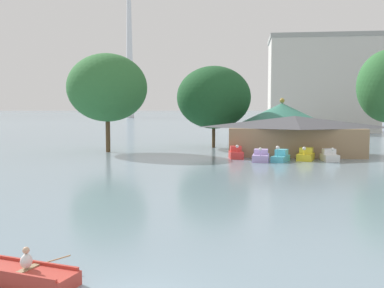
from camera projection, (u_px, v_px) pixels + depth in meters
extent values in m
cube|color=#B7382D|center=(19.00, 275.00, 14.17)|extent=(4.08, 2.11, 0.45)
cube|color=#B7382D|center=(7.00, 273.00, 13.65)|extent=(3.62, 1.04, 0.10)
cube|color=#B7382D|center=(31.00, 262.00, 14.64)|extent=(3.62, 1.04, 0.10)
cube|color=#997F5B|center=(27.00, 269.00, 14.04)|extent=(0.48, 1.02, 0.04)
ellipsoid|color=white|center=(26.00, 261.00, 14.02)|extent=(0.42, 0.51, 0.48)
sphere|color=tan|center=(26.00, 250.00, 13.99)|extent=(0.22, 0.22, 0.22)
cylinder|color=tan|center=(51.00, 261.00, 15.43)|extent=(1.61, 0.46, 0.65)
cube|color=red|center=(236.00, 155.00, 49.19)|extent=(1.74, 2.50, 0.79)
cube|color=#E8423C|center=(236.00, 149.00, 49.42)|extent=(1.33, 1.21, 0.57)
cylinder|color=red|center=(237.00, 150.00, 48.22)|extent=(0.14, 0.14, 0.47)
sphere|color=white|center=(237.00, 146.00, 48.19)|extent=(0.34, 0.34, 0.34)
cube|color=#B299D8|center=(261.00, 158.00, 46.60)|extent=(1.90, 3.10, 0.71)
cube|color=#C8ADF0|center=(261.00, 152.00, 46.91)|extent=(1.52, 1.45, 0.53)
cylinder|color=#B299D8|center=(260.00, 153.00, 45.38)|extent=(0.14, 0.14, 0.54)
sphere|color=white|center=(260.00, 149.00, 45.35)|extent=(0.31, 0.31, 0.31)
cube|color=#4CB7CC|center=(280.00, 159.00, 46.34)|extent=(2.21, 3.12, 0.61)
cube|color=#5DCDE2|center=(281.00, 152.00, 46.61)|extent=(1.49, 1.58, 0.64)
cylinder|color=#4CB7CC|center=(278.00, 153.00, 45.27)|extent=(0.14, 0.14, 0.75)
sphere|color=white|center=(278.00, 148.00, 45.23)|extent=(0.38, 0.38, 0.38)
cube|color=yellow|center=(306.00, 157.00, 47.49)|extent=(2.27, 3.17, 0.72)
cube|color=yellow|center=(306.00, 150.00, 47.77)|extent=(1.61, 1.60, 0.62)
cylinder|color=yellow|center=(304.00, 152.00, 46.39)|extent=(0.14, 0.14, 0.45)
sphere|color=white|center=(304.00, 148.00, 46.36)|extent=(0.37, 0.37, 0.37)
cube|color=white|center=(330.00, 158.00, 46.90)|extent=(1.73, 2.46, 0.70)
cube|color=white|center=(329.00, 151.00, 47.13)|extent=(1.36, 1.17, 0.57)
cylinder|color=white|center=(332.00, 153.00, 45.93)|extent=(0.14, 0.14, 0.46)
sphere|color=white|center=(333.00, 149.00, 45.90)|extent=(0.34, 0.34, 0.34)
cube|color=#9E7F5B|center=(294.00, 141.00, 52.70)|extent=(15.23, 7.10, 3.25)
pyramid|color=#4C4C51|center=(295.00, 122.00, 52.52)|extent=(16.45, 8.17, 1.38)
cylinder|color=brown|center=(282.00, 134.00, 63.76)|extent=(8.72, 8.72, 3.58)
cone|color=#387F6B|center=(282.00, 113.00, 63.51)|extent=(11.29, 11.29, 2.69)
sphere|color=#B7993D|center=(282.00, 101.00, 63.38)|extent=(0.70, 0.70, 0.70)
cylinder|color=brown|center=(108.00, 137.00, 56.39)|extent=(0.57, 0.57, 3.85)
ellipsoid|color=#337038|center=(107.00, 88.00, 55.90)|extent=(10.03, 10.03, 8.52)
cylinder|color=brown|center=(214.00, 138.00, 62.67)|extent=(0.46, 0.46, 2.68)
ellipsoid|color=#1E5128|center=(214.00, 97.00, 62.21)|extent=(10.34, 10.34, 8.72)
cube|color=beige|center=(321.00, 87.00, 105.93)|extent=(24.34, 13.76, 21.37)
cube|color=#999993|center=(322.00, 39.00, 105.04)|extent=(24.83, 14.03, 1.00)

